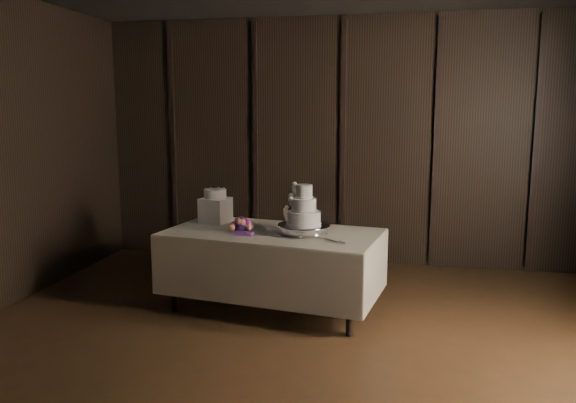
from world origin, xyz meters
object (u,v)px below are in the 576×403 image
(small_cake, at_px, (215,194))
(cake_stand, at_px, (304,229))
(display_table, at_px, (273,267))
(wedding_cake, at_px, (301,209))
(bouquet, at_px, (242,226))
(box_pedestal, at_px, (216,210))

(small_cake, bearing_deg, cake_stand, -20.57)
(display_table, relative_size, wedding_cake, 5.76)
(display_table, relative_size, cake_stand, 4.40)
(bouquet, height_order, small_cake, small_cake)
(wedding_cake, bearing_deg, small_cake, 147.95)
(display_table, height_order, bouquet, bouquet)
(display_table, distance_m, bouquet, 0.49)
(bouquet, distance_m, small_cake, 0.60)
(wedding_cake, bearing_deg, cake_stand, 19.61)
(cake_stand, xyz_separation_m, small_cake, (-0.97, 0.36, 0.25))
(wedding_cake, bearing_deg, bouquet, 171.18)
(display_table, distance_m, small_cake, 0.97)
(cake_stand, height_order, bouquet, bouquet)
(bouquet, bearing_deg, cake_stand, 2.77)
(display_table, relative_size, small_cake, 9.49)
(box_pedestal, relative_size, small_cake, 1.16)
(cake_stand, relative_size, box_pedestal, 1.86)
(cake_stand, distance_m, bouquet, 0.58)
(bouquet, relative_size, box_pedestal, 1.44)
(cake_stand, height_order, small_cake, small_cake)
(box_pedestal, distance_m, small_cake, 0.17)
(small_cake, bearing_deg, display_table, -24.87)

